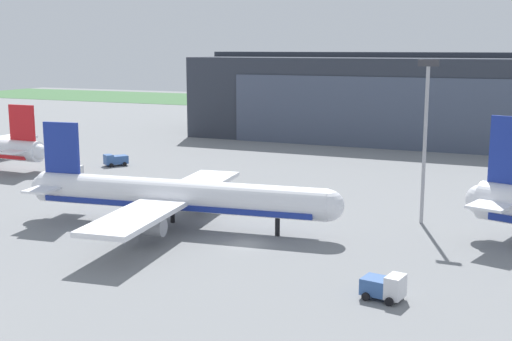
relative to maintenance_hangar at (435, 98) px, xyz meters
The scene contains 8 objects.
ground_plane 94.82m from the maintenance_hangar, 93.22° to the right, with size 440.00×440.00×0.00m, color slate.
grass_field_strip 87.16m from the maintenance_hangar, 93.50° to the left, with size 440.00×56.00×0.08m, color #416B40.
maintenance_hangar is the anchor object (origin of this frame).
airliner_near_left 92.75m from the maintenance_hangar, 99.77° to the right, with size 39.51×35.04×12.18m.
pushback_tractor 105.40m from the maintenance_hangar, 83.27° to the right, with size 3.81×2.98×2.31m.
ops_van 76.14m from the maintenance_hangar, 128.81° to the right, with size 4.13×4.56×2.15m.
stair_truck 86.98m from the maintenance_hangar, 122.44° to the right, with size 5.18×3.38×2.37m.
apron_light_mast 78.23m from the maintenance_hangar, 82.09° to the right, with size 2.40×0.50×19.84m.
Camera 1 is at (29.26, -64.22, 21.28)m, focal length 46.85 mm.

